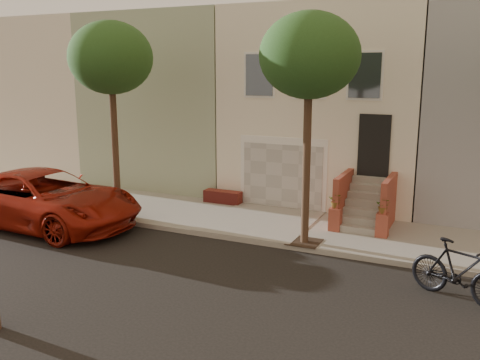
% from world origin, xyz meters
% --- Properties ---
extents(ground, '(90.00, 90.00, 0.00)m').
position_xyz_m(ground, '(0.00, 0.00, 0.00)').
color(ground, black).
rests_on(ground, ground).
extents(sidewalk, '(40.00, 3.70, 0.15)m').
position_xyz_m(sidewalk, '(0.00, 5.35, 0.07)').
color(sidewalk, gray).
rests_on(sidewalk, ground).
extents(house_row, '(33.10, 11.70, 7.00)m').
position_xyz_m(house_row, '(0.00, 11.19, 3.64)').
color(house_row, beige).
rests_on(house_row, sidewalk).
extents(tree_left, '(2.70, 2.57, 6.30)m').
position_xyz_m(tree_left, '(-5.50, 3.90, 5.26)').
color(tree_left, '#2D2116').
rests_on(tree_left, sidewalk).
extents(tree_mid, '(2.70, 2.57, 6.30)m').
position_xyz_m(tree_mid, '(1.00, 3.90, 5.26)').
color(tree_mid, '#2D2116').
rests_on(tree_mid, sidewalk).
extents(pickup_truck, '(6.53, 3.12, 1.80)m').
position_xyz_m(pickup_truck, '(-7.17, 2.34, 0.90)').
color(pickup_truck, maroon).
rests_on(pickup_truck, ground).
extents(motorcycle, '(2.30, 1.47, 1.34)m').
position_xyz_m(motorcycle, '(5.11, 1.98, 0.67)').
color(motorcycle, black).
rests_on(motorcycle, ground).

